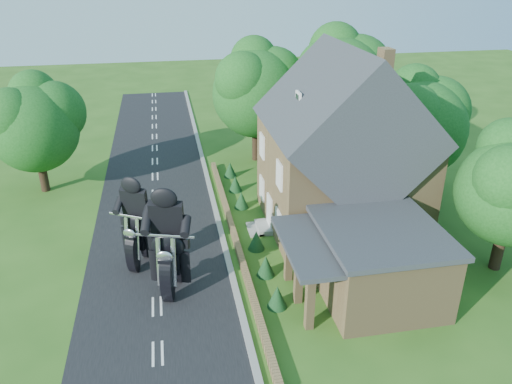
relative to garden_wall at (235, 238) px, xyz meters
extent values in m
plane|color=#2A5517|center=(-4.30, -5.00, -0.20)|extent=(120.00, 120.00, 0.00)
cube|color=black|center=(-4.30, -5.00, -0.19)|extent=(7.00, 80.00, 0.02)
cube|color=gray|center=(-0.65, -5.00, -0.14)|extent=(0.30, 80.00, 0.12)
cube|color=olive|center=(0.00, 0.00, 0.00)|extent=(0.30, 22.00, 0.40)
cube|color=olive|center=(6.20, 1.00, 2.80)|extent=(8.00, 8.00, 6.00)
cube|color=#2A2D32|center=(6.20, 1.00, 5.80)|extent=(8.48, 8.64, 8.48)
cube|color=olive|center=(8.20, 1.00, 9.00)|extent=(0.60, 0.90, 1.60)
cube|color=white|center=(3.60, 1.00, 7.30)|extent=(0.12, 0.80, 0.90)
cube|color=black|center=(3.54, 1.00, 7.30)|extent=(0.04, 0.55, 0.65)
cube|color=white|center=(2.14, 1.00, 0.85)|extent=(0.10, 1.10, 2.10)
cube|color=gray|center=(1.80, 1.00, -0.05)|extent=(0.80, 1.60, 0.30)
cube|color=gray|center=(1.30, 1.00, -0.12)|extent=(0.80, 1.60, 0.15)
cube|color=white|center=(2.14, -1.20, 1.40)|extent=(0.10, 1.10, 1.40)
cube|color=black|center=(2.12, -1.20, 1.40)|extent=(0.04, 0.92, 1.22)
cube|color=white|center=(2.14, 3.20, 1.40)|extent=(0.10, 1.10, 1.40)
cube|color=black|center=(2.12, 3.20, 1.40)|extent=(0.04, 0.92, 1.22)
cube|color=white|center=(2.14, -1.20, 4.10)|extent=(0.10, 1.10, 1.40)
cube|color=black|center=(2.12, -1.20, 4.10)|extent=(0.04, 0.92, 1.22)
cube|color=white|center=(2.14, 3.20, 4.10)|extent=(0.10, 1.10, 1.40)
cube|color=black|center=(2.12, 3.20, 4.10)|extent=(0.04, 0.92, 1.22)
cube|color=olive|center=(5.70, -5.80, 1.40)|extent=(5.00, 5.60, 3.20)
cube|color=#2A2D32|center=(5.70, -5.80, 3.12)|extent=(5.30, 5.94, 0.24)
cube|color=#2A2D32|center=(2.60, -5.80, 2.75)|extent=(2.60, 5.32, 0.22)
cube|color=olive|center=(2.00, -7.60, 1.20)|extent=(0.35, 0.35, 2.80)
cube|color=olive|center=(2.00, -5.80, 1.20)|extent=(0.35, 0.35, 2.80)
cube|color=olive|center=(2.00, -4.00, 1.20)|extent=(0.35, 0.35, 2.80)
cylinder|color=black|center=(12.70, -5.00, 1.20)|extent=(0.56, 0.56, 2.80)
sphere|color=#144915|center=(12.80, -3.96, 5.85)|extent=(2.86, 2.86, 2.86)
cylinder|color=black|center=(12.20, 3.50, 1.30)|extent=(0.56, 0.56, 3.00)
sphere|color=#144915|center=(12.20, 3.50, 4.45)|extent=(6.00, 6.00, 6.00)
sphere|color=#144915|center=(13.55, 4.10, 5.35)|extent=(4.32, 4.32, 4.32)
sphere|color=#144915|center=(11.15, 2.60, 5.65)|extent=(3.72, 3.72, 3.72)
sphere|color=#144915|center=(12.30, 4.70, 6.55)|extent=(3.30, 3.30, 3.30)
cylinder|color=black|center=(9.70, 11.00, 1.60)|extent=(0.56, 0.56, 3.60)
sphere|color=#144915|center=(9.70, 11.00, 5.38)|extent=(7.20, 7.20, 7.20)
sphere|color=#144915|center=(11.32, 11.72, 6.46)|extent=(5.18, 5.18, 5.18)
sphere|color=#144915|center=(8.44, 9.92, 6.82)|extent=(4.46, 4.46, 4.46)
sphere|color=#144915|center=(9.80, 12.44, 7.90)|extent=(3.96, 3.96, 3.96)
cylinder|color=black|center=(3.70, 12.00, 1.50)|extent=(0.56, 0.56, 3.40)
sphere|color=#144915|center=(3.70, 12.00, 4.96)|extent=(6.40, 6.40, 6.40)
sphere|color=#144915|center=(5.14, 12.64, 5.92)|extent=(4.61, 4.61, 4.61)
sphere|color=#144915|center=(2.58, 11.04, 6.24)|extent=(3.97, 3.97, 3.97)
sphere|color=#144915|center=(3.80, 13.28, 7.20)|extent=(3.52, 3.52, 3.52)
cylinder|color=black|center=(-11.30, 9.00, 1.20)|extent=(0.56, 0.56, 2.80)
sphere|color=#144915|center=(-11.30, 9.00, 4.14)|extent=(5.60, 5.60, 5.60)
sphere|color=#144915|center=(-10.04, 9.56, 4.98)|extent=(4.03, 4.03, 4.03)
sphere|color=#144915|center=(-12.28, 8.16, 5.26)|extent=(3.47, 3.47, 3.47)
sphere|color=#144915|center=(-11.20, 10.12, 6.10)|extent=(3.08, 3.08, 3.08)
cone|color=black|center=(1.00, -6.00, 0.35)|extent=(0.90, 0.90, 1.10)
cone|color=black|center=(1.00, -3.50, 0.35)|extent=(0.90, 0.90, 1.10)
cone|color=black|center=(1.00, -1.00, 0.35)|extent=(0.90, 0.90, 1.10)
cone|color=black|center=(1.00, 4.00, 0.35)|extent=(0.90, 0.90, 1.10)
cone|color=black|center=(1.00, 6.50, 0.35)|extent=(0.90, 0.90, 1.10)
cone|color=black|center=(1.00, 9.00, 0.35)|extent=(0.90, 0.90, 1.10)
camera|label=1|loc=(-3.29, -23.58, 13.96)|focal=35.00mm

